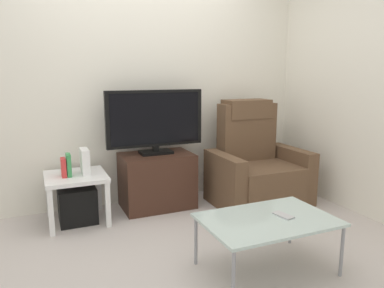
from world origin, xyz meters
TOP-DOWN VIEW (x-y plane):
  - ground_plane at (0.00, 0.00)m, footprint 6.40×6.40m
  - wall_back at (0.00, 1.13)m, footprint 6.40×0.06m
  - wall_side at (1.88, 0.00)m, footprint 0.06×4.48m
  - tv_stand at (0.09, 0.83)m, footprint 0.72×0.48m
  - television at (0.09, 0.85)m, footprint 0.99×0.20m
  - recliner_armchair at (1.11, 0.57)m, footprint 0.98×0.78m
  - side_table at (-0.72, 0.75)m, footprint 0.54×0.54m
  - subwoofer_box at (-0.72, 0.75)m, footprint 0.33×0.33m
  - book_leftmost at (-0.82, 0.73)m, footprint 0.04×0.13m
  - book_middle at (-0.77, 0.73)m, footprint 0.04×0.12m
  - game_console at (-0.63, 0.76)m, footprint 0.07×0.20m
  - coffee_table at (0.40, -0.67)m, footprint 0.90×0.60m
  - cell_phone at (0.52, -0.68)m, footprint 0.10×0.16m

SIDE VIEW (x-z plane):
  - ground_plane at x=0.00m, z-range 0.00..0.00m
  - subwoofer_box at x=-0.72m, z-range 0.00..0.33m
  - tv_stand at x=0.09m, z-range 0.00..0.56m
  - coffee_table at x=0.40m, z-range 0.17..0.55m
  - recliner_armchair at x=1.11m, z-range -0.17..0.91m
  - side_table at x=-0.72m, z-range 0.15..0.60m
  - cell_phone at x=0.52m, z-range 0.38..0.39m
  - book_leftmost at x=-0.82m, z-range 0.45..0.62m
  - book_middle at x=-0.77m, z-range 0.45..0.66m
  - game_console at x=-0.63m, z-range 0.45..0.68m
  - television at x=0.09m, z-range 0.58..1.22m
  - wall_back at x=0.00m, z-range 0.00..2.60m
  - wall_side at x=1.88m, z-range 0.00..2.60m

